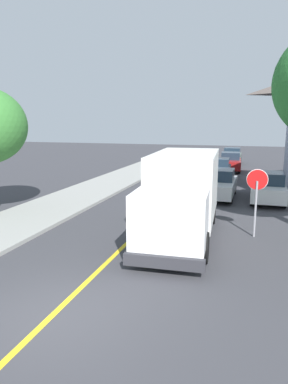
# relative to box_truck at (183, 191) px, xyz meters

# --- Properties ---
(ground_plane) EXTENTS (120.00, 120.00, 0.00)m
(ground_plane) POSITION_rel_box_truck_xyz_m (-1.75, -6.75, -1.77)
(ground_plane) COLOR #38383D
(centre_line_yellow) EXTENTS (0.16, 56.00, 0.01)m
(centre_line_yellow) POSITION_rel_box_truck_xyz_m (-1.75, 3.25, -1.76)
(centre_line_yellow) COLOR gold
(centre_line_yellow) RESTS_ON ground
(box_truck) EXTENTS (2.78, 7.30, 3.20)m
(box_truck) POSITION_rel_box_truck_xyz_m (0.00, 0.00, 0.00)
(box_truck) COLOR silver
(box_truck) RESTS_ON ground
(parked_car_near) EXTENTS (1.90, 4.44, 1.67)m
(parked_car_near) POSITION_rel_box_truck_xyz_m (0.75, 7.54, -0.97)
(parked_car_near) COLOR silver
(parked_car_near) RESTS_ON ground
(parked_car_mid) EXTENTS (1.92, 4.45, 1.67)m
(parked_car_mid) POSITION_rel_box_truck_xyz_m (0.11, 13.83, -0.97)
(parked_car_mid) COLOR black
(parked_car_mid) RESTS_ON ground
(parked_car_far) EXTENTS (2.01, 4.48, 1.67)m
(parked_car_far) POSITION_rel_box_truck_xyz_m (0.68, 19.40, -0.97)
(parked_car_far) COLOR maroon
(parked_car_far) RESTS_ON ground
(parked_car_furthest) EXTENTS (1.89, 4.44, 1.67)m
(parked_car_furthest) POSITION_rel_box_truck_xyz_m (0.52, 25.09, -0.97)
(parked_car_furthest) COLOR #4C564C
(parked_car_furthest) RESTS_ON ground
(parked_van_across) EXTENTS (1.83, 4.41, 1.67)m
(parked_van_across) POSITION_rel_box_truck_xyz_m (3.45, 7.29, -0.97)
(parked_van_across) COLOR silver
(parked_van_across) RESTS_ON ground
(stop_sign) EXTENTS (0.80, 0.10, 2.65)m
(stop_sign) POSITION_rel_box_truck_xyz_m (2.73, 0.66, 0.09)
(stop_sign) COLOR gray
(stop_sign) RESTS_ON ground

